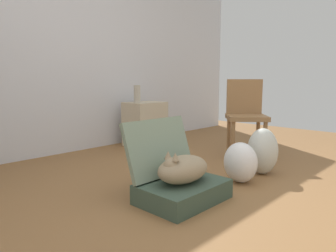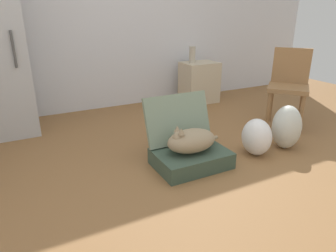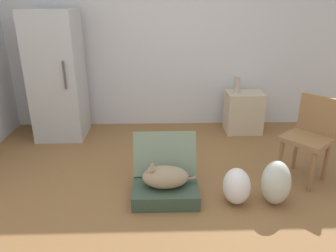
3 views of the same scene
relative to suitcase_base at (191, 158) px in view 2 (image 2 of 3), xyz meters
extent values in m
plane|color=olive|center=(0.20, -0.17, -0.07)|extent=(7.68, 7.68, 0.00)
cube|color=silver|center=(0.20, 2.09, 1.23)|extent=(6.40, 0.12, 2.60)
cube|color=#384C3D|center=(0.00, 0.00, 0.00)|extent=(0.62, 0.45, 0.14)
cube|color=gray|center=(0.00, 0.24, 0.29)|extent=(0.62, 0.18, 0.44)
ellipsoid|color=#998466|center=(0.00, 0.00, 0.17)|extent=(0.44, 0.28, 0.19)
sphere|color=#998466|center=(-0.12, 0.00, 0.21)|extent=(0.12, 0.12, 0.12)
cone|color=#998466|center=(-0.12, -0.03, 0.29)|extent=(0.06, 0.06, 0.06)
cone|color=#998466|center=(-0.12, 0.03, 0.29)|extent=(0.06, 0.06, 0.06)
cylinder|color=#998466|center=(0.20, 0.04, 0.11)|extent=(0.20, 0.03, 0.07)
ellipsoid|color=white|center=(0.66, -0.08, 0.10)|extent=(0.25, 0.30, 0.35)
ellipsoid|color=silver|center=(1.02, -0.10, 0.15)|extent=(0.26, 0.28, 0.43)
cylinder|color=#4C4C4C|center=(-1.21, 1.30, 0.86)|extent=(0.02, 0.02, 0.35)
cube|color=beige|center=(1.16, 1.68, 0.22)|extent=(0.50, 0.38, 0.58)
cylinder|color=#B7AD99|center=(1.03, 1.69, 0.63)|extent=(0.09, 0.09, 0.23)
cylinder|color=olive|center=(1.22, 0.35, 0.15)|extent=(0.04, 0.04, 0.44)
cylinder|color=olive|center=(1.44, 0.09, 0.15)|extent=(0.04, 0.04, 0.44)
cylinder|color=olive|center=(1.47, 0.56, 0.15)|extent=(0.04, 0.04, 0.44)
cylinder|color=olive|center=(1.69, 0.30, 0.15)|extent=(0.04, 0.04, 0.44)
cube|color=olive|center=(1.46, 0.33, 0.39)|extent=(0.59, 0.59, 0.05)
cube|color=olive|center=(1.60, 0.45, 0.62)|extent=(0.29, 0.33, 0.40)
camera|label=1|loc=(-1.65, -1.42, 0.80)|focal=33.40mm
camera|label=2|loc=(-1.26, -2.01, 1.20)|focal=32.50mm
camera|label=3|loc=(-0.05, -2.63, 1.71)|focal=34.24mm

